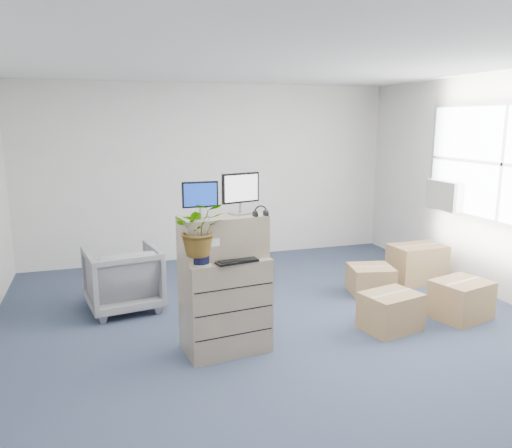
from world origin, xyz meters
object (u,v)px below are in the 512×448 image
Objects in this scene: keyboard at (236,261)px; water_bottle at (233,245)px; potted_plant at (200,236)px; office_chair at (123,275)px; monitor_left at (200,197)px; monitor_right at (241,191)px; filing_cabinet_lower at (225,304)px.

keyboard is 0.24m from water_bottle.
potted_plant reaches higher than office_chair.
monitor_right is (0.40, 0.04, 0.03)m from monitor_left.
filing_cabinet_lower is 1.08m from monitor_left.
office_chair is at bearing 115.53° from filing_cabinet_lower.
monitor_right is at bearing 17.60° from water_bottle.
water_bottle is 0.44m from potted_plant.
filing_cabinet_lower is at bearing 112.69° from office_chair.
monitor_left is at bearing 133.36° from keyboard.
filing_cabinet_lower is 2.78× the size of monitor_left.
water_bottle is (0.31, 0.01, -0.48)m from monitor_left.
monitor_right is 0.67m from keyboard.
office_chair is (-1.07, 1.36, -1.14)m from monitor_right.
monitor_right is at bearing 53.47° from keyboard.
water_bottle is 0.42× the size of potted_plant.
monitor_left is 0.37m from potted_plant.
office_chair is at bearing 115.21° from monitor_left.
water_bottle is 1.81m from office_chair.
potted_plant is (-0.33, 0.03, 0.26)m from keyboard.
monitor_left reaches higher than potted_plant.
office_chair is (-0.67, 1.40, -1.11)m from monitor_left.
filing_cabinet_lower is at bearing -8.97° from monitor_left.
keyboard is 1.82× the size of water_bottle.
water_bottle is at bearing 27.66° from potted_plant.
monitor_left is 0.84× the size of keyboard.
monitor_left reaches higher than office_chair.
monitor_left is at bearing 169.73° from monitor_right.
filing_cabinet_lower is 0.59m from water_bottle.
water_bottle reaches higher than filing_cabinet_lower.
monitor_right reaches higher than potted_plant.
keyboard is at bearing 111.56° from office_chair.
filing_cabinet_lower is at bearing 28.89° from potted_plant.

